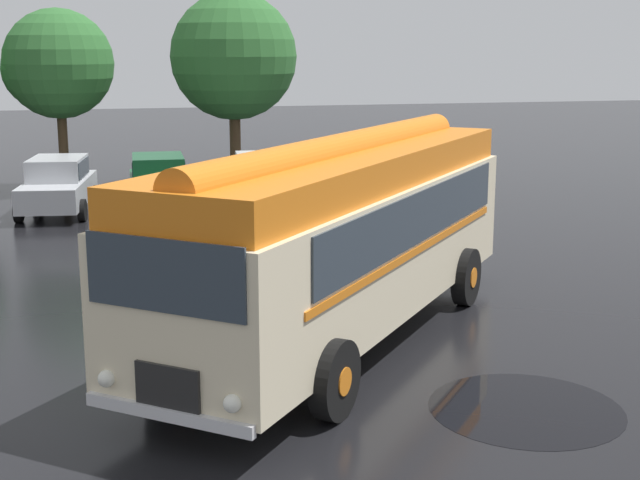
# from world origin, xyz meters

# --- Properties ---
(ground_plane) EXTENTS (120.00, 120.00, 0.00)m
(ground_plane) POSITION_xyz_m (0.00, 0.00, 0.00)
(ground_plane) COLOR black
(vintage_bus) EXTENTS (8.36, 9.29, 3.49)m
(vintage_bus) POSITION_xyz_m (0.58, -0.40, 1.89)
(vintage_bus) COLOR beige
(vintage_bus) RESTS_ON ground
(car_near_left) EXTENTS (2.41, 4.40, 1.66)m
(car_near_left) POSITION_xyz_m (-4.41, 12.95, 0.85)
(car_near_left) COLOR #B7BABF
(car_near_left) RESTS_ON ground
(car_mid_left) EXTENTS (2.10, 4.27, 1.66)m
(car_mid_left) POSITION_xyz_m (-1.48, 12.71, 0.85)
(car_mid_left) COLOR #144C28
(car_mid_left) RESTS_ON ground
(car_mid_right) EXTENTS (2.26, 4.34, 1.66)m
(car_mid_right) POSITION_xyz_m (1.62, 12.24, 0.85)
(car_mid_right) COLOR silver
(car_mid_right) RESTS_ON ground
(tree_left_of_centre) EXTENTS (3.72, 3.69, 6.15)m
(tree_left_of_centre) POSITION_xyz_m (-4.47, 17.43, 4.25)
(tree_left_of_centre) COLOR #4C3823
(tree_left_of_centre) RESTS_ON ground
(tree_centre) EXTENTS (4.49, 4.49, 6.78)m
(tree_centre) POSITION_xyz_m (1.56, 17.62, 4.45)
(tree_centre) COLOR #4C3823
(tree_centre) RESTS_ON ground
(puddle_patch) EXTENTS (2.66, 2.66, 0.01)m
(puddle_patch) POSITION_xyz_m (2.21, -3.93, 0.00)
(puddle_patch) COLOR black
(puddle_patch) RESTS_ON ground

